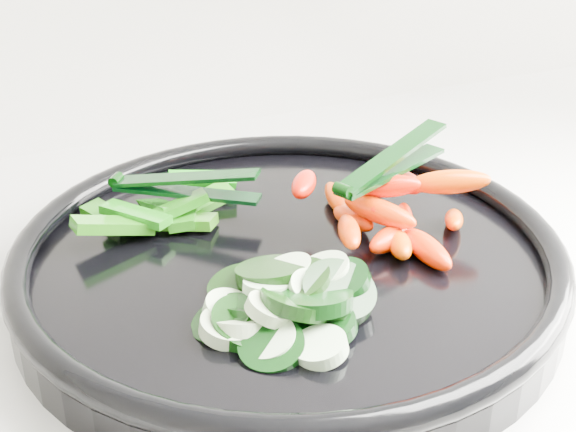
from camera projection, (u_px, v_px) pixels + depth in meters
name	position (u px, v px, depth m)	size (l,w,h in m)	color
veggie_tray	(288.00, 261.00, 0.55)	(0.39, 0.39, 0.04)	black
cucumber_pile	(282.00, 304.00, 0.48)	(0.13, 0.13, 0.04)	black
carrot_pile	(386.00, 207.00, 0.57)	(0.15, 0.16, 0.05)	#FF3300
pepper_pile	(162.00, 212.00, 0.58)	(0.14, 0.08, 0.03)	#246A0A
tong_carrot	(389.00, 165.00, 0.56)	(0.11, 0.06, 0.02)	black
tong_pepper	(181.00, 185.00, 0.59)	(0.10, 0.08, 0.02)	black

